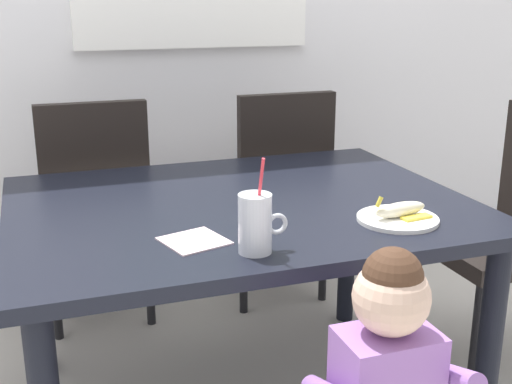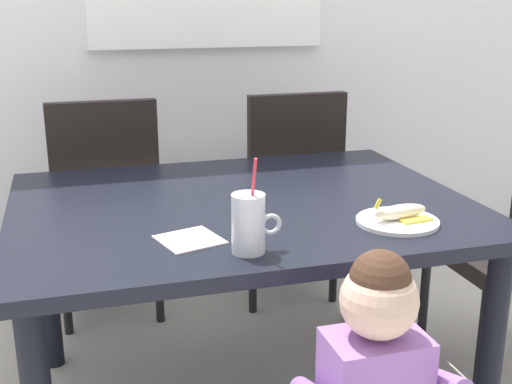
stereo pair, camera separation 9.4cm
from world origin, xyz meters
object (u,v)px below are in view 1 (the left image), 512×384
(dining_chair_right, at_px, (276,184))
(snack_plate, at_px, (398,219))
(toddler_standing, at_px, (386,379))
(paper_napkin, at_px, (194,241))
(peeled_banana, at_px, (401,210))
(dining_chair_left, at_px, (95,200))
(milk_cup, at_px, (256,227))
(dining_table, at_px, (240,228))

(dining_chair_right, xyz_separation_m, snack_plate, (-0.05, -1.08, 0.20))
(toddler_standing, bearing_deg, paper_napkin, 126.22)
(dining_chair_right, relative_size, peeled_banana, 5.52)
(dining_chair_left, bearing_deg, toddler_standing, 107.50)
(dining_chair_left, bearing_deg, dining_chair_right, 177.99)
(snack_plate, height_order, paper_napkin, snack_plate)
(milk_cup, relative_size, peeled_banana, 1.43)
(dining_chair_right, bearing_deg, dining_chair_left, -2.01)
(dining_table, distance_m, dining_chair_left, 0.88)
(toddler_standing, bearing_deg, milk_cup, 121.48)
(milk_cup, distance_m, snack_plate, 0.47)
(dining_chair_right, bearing_deg, milk_cup, 66.74)
(snack_plate, bearing_deg, paper_napkin, 176.90)
(snack_plate, distance_m, peeled_banana, 0.03)
(paper_napkin, bearing_deg, peeled_banana, -2.95)
(dining_table, xyz_separation_m, paper_napkin, (-0.22, -0.29, 0.09))
(snack_plate, distance_m, paper_napkin, 0.58)
(dining_chair_left, bearing_deg, dining_table, 115.25)
(dining_table, xyz_separation_m, peeled_banana, (0.38, -0.32, 0.12))
(peeled_banana, relative_size, paper_napkin, 1.16)
(dining_table, distance_m, paper_napkin, 0.37)
(dining_chair_right, relative_size, milk_cup, 3.85)
(dining_chair_left, distance_m, milk_cup, 1.26)
(dining_chair_right, bearing_deg, snack_plate, 87.51)
(peeled_banana, bearing_deg, dining_chair_right, 88.02)
(paper_napkin, bearing_deg, dining_chair_left, 98.20)
(milk_cup, bearing_deg, dining_chair_right, 66.74)
(paper_napkin, bearing_deg, dining_table, 52.85)
(dining_chair_right, bearing_deg, peeled_banana, 88.02)
(milk_cup, height_order, paper_napkin, milk_cup)
(snack_plate, xyz_separation_m, peeled_banana, (0.01, 0.00, 0.03))
(dining_table, bearing_deg, toddler_standing, -81.69)
(milk_cup, bearing_deg, peeled_banana, 10.94)
(dining_table, bearing_deg, snack_plate, -41.07)
(dining_table, xyz_separation_m, dining_chair_right, (0.41, 0.76, -0.10))
(dining_chair_left, height_order, peeled_banana, dining_chair_left)
(toddler_standing, xyz_separation_m, snack_plate, (0.26, 0.41, 0.21))
(dining_chair_left, xyz_separation_m, dining_chair_right, (0.79, -0.03, 0.00))
(dining_chair_right, height_order, snack_plate, dining_chair_right)
(toddler_standing, distance_m, paper_napkin, 0.59)
(toddler_standing, bearing_deg, peeled_banana, 56.86)
(dining_chair_left, relative_size, toddler_standing, 1.15)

